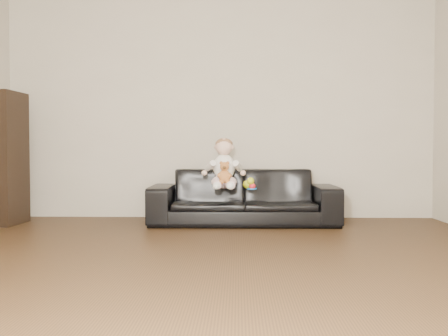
{
  "coord_description": "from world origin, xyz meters",
  "views": [
    {
      "loc": [
        0.22,
        -3.14,
        0.79
      ],
      "look_at": [
        0.07,
        2.15,
        0.61
      ],
      "focal_mm": 40.0,
      "sensor_mm": 36.0,
      "label": 1
    }
  ],
  "objects_px": {
    "baby": "(224,166)",
    "toy_green": "(248,184)",
    "teddy_bear": "(224,173)",
    "sofa": "(243,196)",
    "toy_rattle": "(252,186)",
    "toy_blue_disc": "(252,189)",
    "cabinet": "(3,158)"
  },
  "relations": [
    {
      "from": "cabinet",
      "to": "baby",
      "type": "height_order",
      "value": "cabinet"
    },
    {
      "from": "toy_green",
      "to": "baby",
      "type": "bearing_deg",
      "value": 171.82
    },
    {
      "from": "baby",
      "to": "teddy_bear",
      "type": "height_order",
      "value": "baby"
    },
    {
      "from": "sofa",
      "to": "toy_rattle",
      "type": "bearing_deg",
      "value": -67.88
    },
    {
      "from": "toy_green",
      "to": "toy_rattle",
      "type": "bearing_deg",
      "value": -59.34
    },
    {
      "from": "sofa",
      "to": "baby",
      "type": "bearing_deg",
      "value": -152.35
    },
    {
      "from": "teddy_bear",
      "to": "toy_green",
      "type": "xyz_separation_m",
      "value": [
        0.25,
        0.13,
        -0.13
      ]
    },
    {
      "from": "teddy_bear",
      "to": "toy_rattle",
      "type": "bearing_deg",
      "value": 9.44
    },
    {
      "from": "toy_rattle",
      "to": "toy_blue_disc",
      "type": "height_order",
      "value": "toy_rattle"
    },
    {
      "from": "baby",
      "to": "sofa",
      "type": "bearing_deg",
      "value": 22.43
    },
    {
      "from": "baby",
      "to": "toy_rattle",
      "type": "height_order",
      "value": "baby"
    },
    {
      "from": "baby",
      "to": "toy_green",
      "type": "bearing_deg",
      "value": -13.95
    },
    {
      "from": "sofa",
      "to": "teddy_bear",
      "type": "relative_size",
      "value": 8.93
    },
    {
      "from": "cabinet",
      "to": "baby",
      "type": "xyz_separation_m",
      "value": [
        2.37,
        0.01,
        -0.09
      ]
    },
    {
      "from": "teddy_bear",
      "to": "toy_green",
      "type": "distance_m",
      "value": 0.31
    },
    {
      "from": "sofa",
      "to": "teddy_bear",
      "type": "bearing_deg",
      "value": -126.3
    },
    {
      "from": "baby",
      "to": "toy_blue_disc",
      "type": "bearing_deg",
      "value": -20.56
    },
    {
      "from": "toy_green",
      "to": "toy_rattle",
      "type": "xyz_separation_m",
      "value": [
        0.04,
        -0.06,
        -0.02
      ]
    },
    {
      "from": "toy_rattle",
      "to": "teddy_bear",
      "type": "bearing_deg",
      "value": -167.68
    },
    {
      "from": "sofa",
      "to": "cabinet",
      "type": "xyz_separation_m",
      "value": [
        -2.58,
        -0.12,
        0.42
      ]
    },
    {
      "from": "toy_green",
      "to": "sofa",
      "type": "bearing_deg",
      "value": 108.92
    },
    {
      "from": "teddy_bear",
      "to": "toy_rattle",
      "type": "height_order",
      "value": "teddy_bear"
    },
    {
      "from": "cabinet",
      "to": "toy_rattle",
      "type": "relative_size",
      "value": 20.92
    },
    {
      "from": "baby",
      "to": "toy_green",
      "type": "xyz_separation_m",
      "value": [
        0.26,
        -0.04,
        -0.19
      ]
    },
    {
      "from": "teddy_bear",
      "to": "cabinet",
      "type": "bearing_deg",
      "value": 173.38
    },
    {
      "from": "toy_green",
      "to": "toy_rattle",
      "type": "height_order",
      "value": "toy_green"
    },
    {
      "from": "toy_green",
      "to": "toy_rattle",
      "type": "distance_m",
      "value": 0.08
    },
    {
      "from": "cabinet",
      "to": "toy_green",
      "type": "bearing_deg",
      "value": 2.56
    },
    {
      "from": "cabinet",
      "to": "teddy_bear",
      "type": "relative_size",
      "value": 6.3
    },
    {
      "from": "teddy_bear",
      "to": "sofa",
      "type": "bearing_deg",
      "value": 51.37
    },
    {
      "from": "toy_green",
      "to": "teddy_bear",
      "type": "bearing_deg",
      "value": -153.1
    },
    {
      "from": "sofa",
      "to": "toy_green",
      "type": "height_order",
      "value": "sofa"
    }
  ]
}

